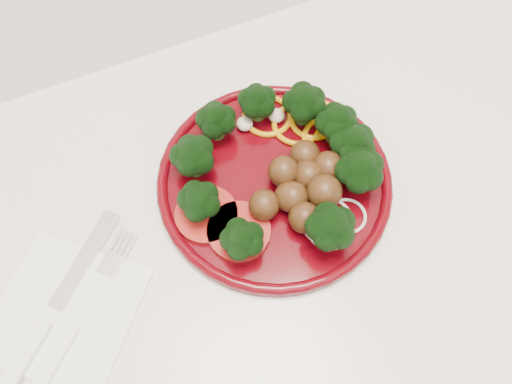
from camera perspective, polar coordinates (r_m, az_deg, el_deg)
name	(u,v)px	position (r m, az deg, el deg)	size (l,w,h in m)	color
counter	(177,339)	(1.04, -9.00, -16.30)	(2.40, 0.60, 0.90)	white
plate	(279,172)	(0.62, 2.69, 2.32)	(0.30, 0.30, 0.07)	#420208
napkin	(66,311)	(0.62, -20.89, -12.60)	(0.15, 0.15, 0.00)	white
knife	(42,328)	(0.62, -23.23, -14.12)	(0.19, 0.18, 0.01)	silver
fork	(65,343)	(0.60, -21.02, -15.79)	(0.17, 0.16, 0.01)	white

